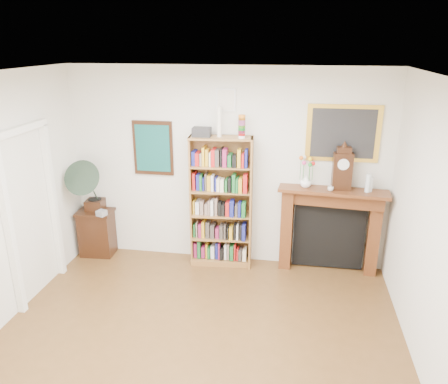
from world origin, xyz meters
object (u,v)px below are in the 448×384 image
(bookshelf, at_px, (221,195))
(bottle_left, at_px, (368,183))
(gramophone, at_px, (88,183))
(flower_vase, at_px, (306,181))
(bottle_right, at_px, (370,184))
(mantel_clock, at_px, (342,169))
(teacup, at_px, (331,189))
(cd_stack, at_px, (102,213))
(side_cabinet, at_px, (97,233))
(fireplace, at_px, (330,222))

(bookshelf, xyz_separation_m, bottle_left, (1.95, -0.02, 0.29))
(gramophone, height_order, flower_vase, gramophone)
(flower_vase, relative_size, bottle_right, 0.82)
(bookshelf, relative_size, mantel_clock, 3.74)
(teacup, distance_m, bottle_left, 0.48)
(bookshelf, xyz_separation_m, flower_vase, (1.15, 0.04, 0.25))
(cd_stack, distance_m, flower_vase, 2.93)
(gramophone, bearing_deg, mantel_clock, -3.37)
(gramophone, xyz_separation_m, bottle_left, (3.86, 0.09, 0.17))
(mantel_clock, bearing_deg, bottle_left, -11.04)
(mantel_clock, bearing_deg, side_cabinet, 177.92)
(bookshelf, relative_size, bottle_right, 10.83)
(bookshelf, distance_m, teacup, 1.49)
(bottle_right, bearing_deg, fireplace, 171.62)
(bottle_left, height_order, bottle_right, bottle_left)
(side_cabinet, relative_size, teacup, 8.73)
(side_cabinet, bearing_deg, flower_vase, -1.67)
(bookshelf, bearing_deg, gramophone, 178.43)
(gramophone, distance_m, bottle_left, 3.87)
(bookshelf, relative_size, flower_vase, 13.23)
(flower_vase, height_order, bottle_left, bottle_left)
(bookshelf, xyz_separation_m, bottle_right, (1.98, 0.00, 0.27))
(side_cabinet, height_order, mantel_clock, mantel_clock)
(bookshelf, relative_size, fireplace, 1.47)
(mantel_clock, distance_m, flower_vase, 0.50)
(mantel_clock, distance_m, teacup, 0.30)
(teacup, distance_m, bottle_right, 0.51)
(gramophone, relative_size, bottle_left, 3.44)
(bookshelf, distance_m, side_cabinet, 2.02)
(mantel_clock, xyz_separation_m, bottle_right, (0.37, -0.03, -0.18))
(bottle_right, bearing_deg, gramophone, -178.41)
(side_cabinet, bearing_deg, cd_stack, -43.83)
(bottle_left, bearing_deg, fireplace, 168.55)
(cd_stack, relative_size, flower_vase, 0.73)
(bookshelf, height_order, bottle_right, bookshelf)
(bookshelf, distance_m, flower_vase, 1.18)
(fireplace, height_order, cd_stack, fireplace)
(side_cabinet, bearing_deg, teacup, -3.52)
(flower_vase, bearing_deg, cd_stack, -175.38)
(gramophone, xyz_separation_m, teacup, (3.39, 0.05, 0.08))
(teacup, bearing_deg, flower_vase, 162.70)
(cd_stack, bearing_deg, side_cabinet, 139.29)
(fireplace, relative_size, cd_stack, 12.25)
(mantel_clock, height_order, flower_vase, mantel_clock)
(cd_stack, distance_m, mantel_clock, 3.42)
(flower_vase, bearing_deg, gramophone, -177.16)
(cd_stack, distance_m, bottle_right, 3.75)
(bottle_left, bearing_deg, bottle_right, 29.37)
(mantel_clock, bearing_deg, teacup, -151.27)
(side_cabinet, xyz_separation_m, cd_stack, (0.18, -0.15, 0.39))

